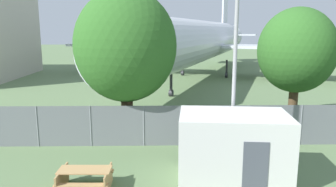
{
  "coord_description": "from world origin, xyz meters",
  "views": [
    {
      "loc": [
        0.88,
        -5.37,
        5.56
      ],
      "look_at": [
        1.22,
        12.81,
        2.0
      ],
      "focal_mm": 35.0,
      "sensor_mm": 36.0,
      "label": 1
    }
  ],
  "objects_px": {
    "airplane": "(202,41)",
    "tree_near_hangar": "(297,51)",
    "picnic_bench_near_cabin": "(85,177)",
    "portable_cabin": "(233,148)",
    "tree_behind_benches": "(126,46)"
  },
  "relations": [
    {
      "from": "tree_near_hangar",
      "to": "tree_behind_benches",
      "type": "xyz_separation_m",
      "value": [
        -9.51,
        -2.44,
        0.38
      ]
    },
    {
      "from": "portable_cabin",
      "to": "picnic_bench_near_cabin",
      "type": "relative_size",
      "value": 2.24
    },
    {
      "from": "portable_cabin",
      "to": "picnic_bench_near_cabin",
      "type": "bearing_deg",
      "value": -167.77
    },
    {
      "from": "airplane",
      "to": "portable_cabin",
      "type": "relative_size",
      "value": 10.28
    },
    {
      "from": "tree_near_hangar",
      "to": "portable_cabin",
      "type": "bearing_deg",
      "value": -125.04
    },
    {
      "from": "airplane",
      "to": "tree_near_hangar",
      "type": "relative_size",
      "value": 6.26
    },
    {
      "from": "portable_cabin",
      "to": "tree_behind_benches",
      "type": "height_order",
      "value": "tree_behind_benches"
    },
    {
      "from": "portable_cabin",
      "to": "tree_near_hangar",
      "type": "distance_m",
      "value": 9.41
    },
    {
      "from": "airplane",
      "to": "picnic_bench_near_cabin",
      "type": "xyz_separation_m",
      "value": [
        -7.37,
        -27.16,
        -3.78
      ]
    },
    {
      "from": "airplane",
      "to": "portable_cabin",
      "type": "height_order",
      "value": "airplane"
    },
    {
      "from": "airplane",
      "to": "picnic_bench_near_cabin",
      "type": "relative_size",
      "value": 23.03
    },
    {
      "from": "portable_cabin",
      "to": "picnic_bench_near_cabin",
      "type": "height_order",
      "value": "portable_cabin"
    },
    {
      "from": "portable_cabin",
      "to": "picnic_bench_near_cabin",
      "type": "distance_m",
      "value": 5.44
    },
    {
      "from": "airplane",
      "to": "picnic_bench_near_cabin",
      "type": "height_order",
      "value": "airplane"
    },
    {
      "from": "picnic_bench_near_cabin",
      "to": "tree_behind_benches",
      "type": "height_order",
      "value": "tree_behind_benches"
    }
  ]
}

